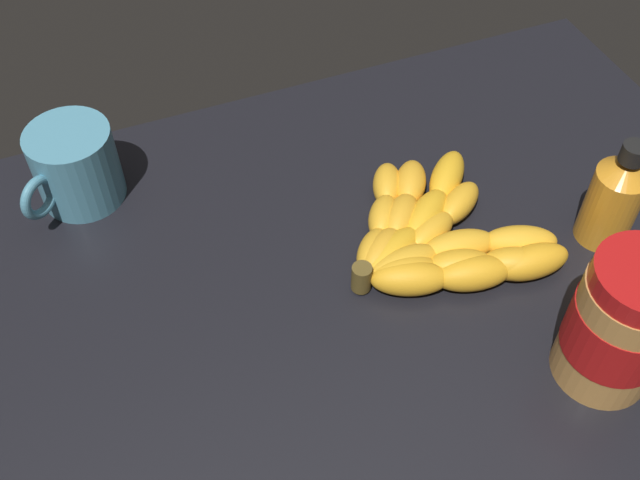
% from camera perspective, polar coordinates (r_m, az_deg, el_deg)
% --- Properties ---
extents(ground_plane, '(0.89, 0.64, 0.04)m').
position_cam_1_polar(ground_plane, '(0.76, 3.53, -4.43)').
color(ground_plane, black).
extents(banana_bunch, '(0.22, 0.21, 0.04)m').
position_cam_1_polar(banana_bunch, '(0.77, 8.70, -0.03)').
color(banana_bunch, gold).
rests_on(banana_bunch, ground_plane).
extents(peanut_butter_jar, '(0.09, 0.09, 0.14)m').
position_cam_1_polar(peanut_butter_jar, '(0.69, 21.82, -5.97)').
color(peanut_butter_jar, '#BF8442').
rests_on(peanut_butter_jar, ground_plane).
extents(honey_bottle, '(0.05, 0.05, 0.12)m').
position_cam_1_polar(honey_bottle, '(0.80, 21.38, 3.00)').
color(honey_bottle, orange).
rests_on(honey_bottle, ground_plane).
extents(coffee_mug, '(0.11, 0.10, 0.09)m').
position_cam_1_polar(coffee_mug, '(0.84, -18.05, 5.33)').
color(coffee_mug, teal).
rests_on(coffee_mug, ground_plane).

